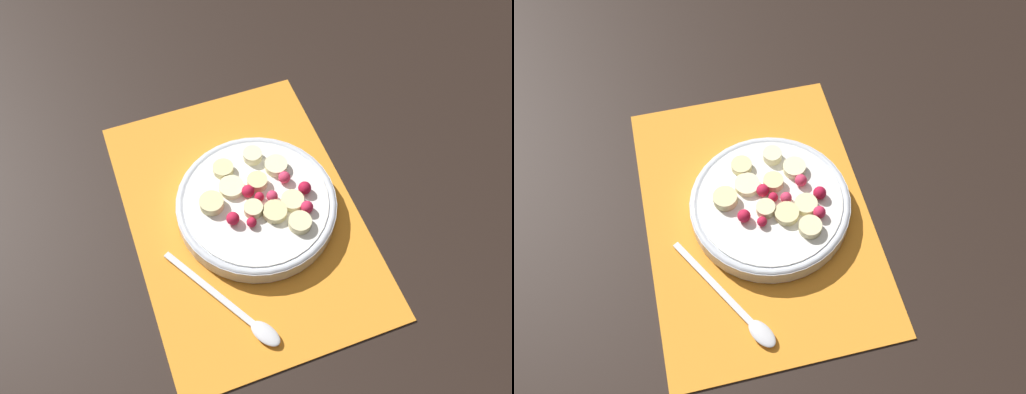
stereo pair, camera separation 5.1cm
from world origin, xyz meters
TOP-DOWN VIEW (x-y plane):
  - ground_plane at (0.00, 0.00)m, footprint 3.00×3.00m
  - placemat at (0.00, 0.00)m, footprint 0.46×0.33m
  - fruit_bowl at (-0.00, 0.02)m, footprint 0.23×0.23m
  - spoon at (0.15, -0.05)m, footprint 0.18×0.12m

SIDE VIEW (x-z plane):
  - ground_plane at x=0.00m, z-range 0.00..0.00m
  - placemat at x=0.00m, z-range 0.00..0.01m
  - spoon at x=0.15m, z-range 0.01..0.01m
  - fruit_bowl at x=0.00m, z-range 0.00..0.05m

